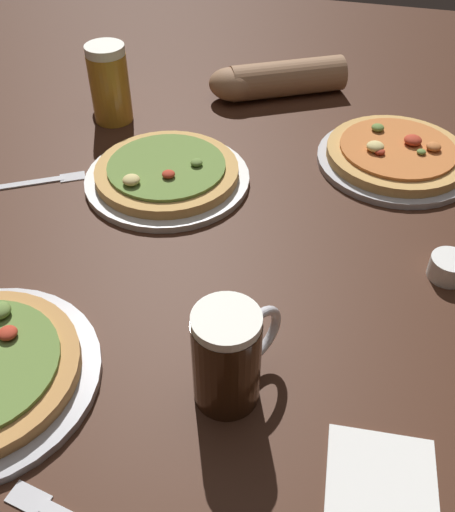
{
  "coord_description": "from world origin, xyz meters",
  "views": [
    {
      "loc": [
        0.16,
        -0.62,
        0.6
      ],
      "look_at": [
        0.0,
        0.0,
        0.02
      ],
      "focal_mm": 40.93,
      "sensor_mm": 36.0,
      "label": 1
    }
  ],
  "objects_px": {
    "ramekin_sauce": "(449,267)",
    "pizza_plate_side": "(396,155)",
    "beer_mug_amber": "(109,83)",
    "diner_arm": "(272,80)",
    "pizza_plate_far": "(167,174)",
    "fork_spare": "(25,183)",
    "beer_mug_dark": "(229,356)",
    "napkin_folded": "(382,489)"
  },
  "relations": [
    {
      "from": "fork_spare",
      "to": "pizza_plate_side",
      "type": "bearing_deg",
      "value": 20.5
    },
    {
      "from": "ramekin_sauce",
      "to": "diner_arm",
      "type": "relative_size",
      "value": 0.2
    },
    {
      "from": "beer_mug_dark",
      "to": "fork_spare",
      "type": "relative_size",
      "value": 0.68
    },
    {
      "from": "beer_mug_dark",
      "to": "ramekin_sauce",
      "type": "relative_size",
      "value": 2.41
    },
    {
      "from": "pizza_plate_side",
      "to": "diner_arm",
      "type": "distance_m",
      "value": 0.34
    },
    {
      "from": "pizza_plate_far",
      "to": "fork_spare",
      "type": "height_order",
      "value": "pizza_plate_far"
    },
    {
      "from": "pizza_plate_side",
      "to": "beer_mug_dark",
      "type": "bearing_deg",
      "value": -106.82
    },
    {
      "from": "fork_spare",
      "to": "diner_arm",
      "type": "distance_m",
      "value": 0.57
    },
    {
      "from": "beer_mug_dark",
      "to": "ramekin_sauce",
      "type": "bearing_deg",
      "value": 46.9
    },
    {
      "from": "beer_mug_amber",
      "to": "napkin_folded",
      "type": "relative_size",
      "value": 1.14
    },
    {
      "from": "beer_mug_amber",
      "to": "fork_spare",
      "type": "relative_size",
      "value": 0.77
    },
    {
      "from": "pizza_plate_side",
      "to": "diner_arm",
      "type": "height_order",
      "value": "diner_arm"
    },
    {
      "from": "pizza_plate_side",
      "to": "beer_mug_dark",
      "type": "distance_m",
      "value": 0.59
    },
    {
      "from": "pizza_plate_far",
      "to": "diner_arm",
      "type": "distance_m",
      "value": 0.39
    },
    {
      "from": "pizza_plate_side",
      "to": "fork_spare",
      "type": "height_order",
      "value": "pizza_plate_side"
    },
    {
      "from": "beer_mug_amber",
      "to": "diner_arm",
      "type": "height_order",
      "value": "beer_mug_amber"
    },
    {
      "from": "beer_mug_dark",
      "to": "diner_arm",
      "type": "height_order",
      "value": "beer_mug_dark"
    },
    {
      "from": "beer_mug_dark",
      "to": "ramekin_sauce",
      "type": "height_order",
      "value": "beer_mug_dark"
    },
    {
      "from": "pizza_plate_side",
      "to": "beer_mug_amber",
      "type": "xyz_separation_m",
      "value": [
        -0.57,
        0.03,
        0.06
      ]
    },
    {
      "from": "beer_mug_dark",
      "to": "diner_arm",
      "type": "relative_size",
      "value": 0.48
    },
    {
      "from": "beer_mug_dark",
      "to": "ramekin_sauce",
      "type": "distance_m",
      "value": 0.38
    },
    {
      "from": "fork_spare",
      "to": "pizza_plate_far",
      "type": "bearing_deg",
      "value": 16.61
    },
    {
      "from": "pizza_plate_far",
      "to": "ramekin_sauce",
      "type": "distance_m",
      "value": 0.49
    },
    {
      "from": "beer_mug_dark",
      "to": "pizza_plate_far",
      "type": "bearing_deg",
      "value": 118.42
    },
    {
      "from": "pizza_plate_far",
      "to": "beer_mug_amber",
      "type": "xyz_separation_m",
      "value": [
        -0.18,
        0.19,
        0.06
      ]
    },
    {
      "from": "fork_spare",
      "to": "diner_arm",
      "type": "xyz_separation_m",
      "value": [
        0.36,
        0.44,
        0.03
      ]
    },
    {
      "from": "beer_mug_dark",
      "to": "napkin_folded",
      "type": "bearing_deg",
      "value": -23.22
    },
    {
      "from": "pizza_plate_far",
      "to": "ramekin_sauce",
      "type": "height_order",
      "value": "pizza_plate_far"
    },
    {
      "from": "pizza_plate_side",
      "to": "beer_mug_amber",
      "type": "bearing_deg",
      "value": 177.45
    },
    {
      "from": "beer_mug_dark",
      "to": "beer_mug_amber",
      "type": "bearing_deg",
      "value": 124.16
    },
    {
      "from": "pizza_plate_side",
      "to": "beer_mug_dark",
      "type": "height_order",
      "value": "beer_mug_dark"
    },
    {
      "from": "pizza_plate_side",
      "to": "diner_arm",
      "type": "relative_size",
      "value": 1.0
    },
    {
      "from": "beer_mug_dark",
      "to": "beer_mug_amber",
      "type": "distance_m",
      "value": 0.71
    },
    {
      "from": "fork_spare",
      "to": "beer_mug_amber",
      "type": "bearing_deg",
      "value": 77.43
    },
    {
      "from": "napkin_folded",
      "to": "fork_spare",
      "type": "xyz_separation_m",
      "value": [
        -0.65,
        0.41,
        -0.0
      ]
    },
    {
      "from": "ramekin_sauce",
      "to": "fork_spare",
      "type": "distance_m",
      "value": 0.72
    },
    {
      "from": "pizza_plate_side",
      "to": "fork_spare",
      "type": "distance_m",
      "value": 0.67
    },
    {
      "from": "ramekin_sauce",
      "to": "napkin_folded",
      "type": "height_order",
      "value": "ramekin_sauce"
    },
    {
      "from": "ramekin_sauce",
      "to": "pizza_plate_side",
      "type": "bearing_deg",
      "value": 106.93
    },
    {
      "from": "ramekin_sauce",
      "to": "fork_spare",
      "type": "height_order",
      "value": "ramekin_sauce"
    },
    {
      "from": "diner_arm",
      "to": "pizza_plate_far",
      "type": "bearing_deg",
      "value": -107.18
    },
    {
      "from": "pizza_plate_far",
      "to": "diner_arm",
      "type": "height_order",
      "value": "diner_arm"
    }
  ]
}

